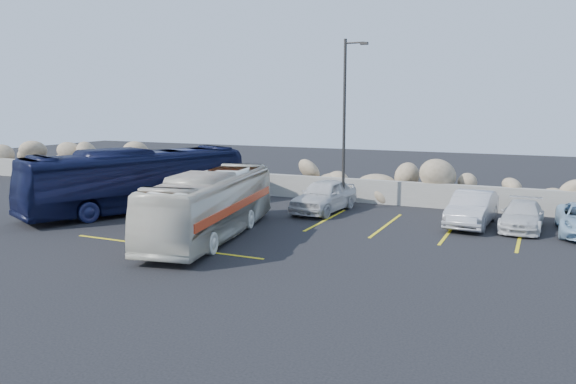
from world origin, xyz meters
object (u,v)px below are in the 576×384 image
at_px(lamppost, 345,120).
at_px(car_c, 522,216).
at_px(car_a, 324,196).
at_px(car_b, 472,209).
at_px(vintage_bus, 211,205).
at_px(tour_coach, 137,180).

bearing_deg(lamppost, car_c, -6.42).
bearing_deg(car_a, lamppost, 50.22).
relative_size(car_b, car_c, 1.12).
bearing_deg(vintage_bus, car_c, 20.33).
bearing_deg(vintage_bus, car_b, 25.07).
relative_size(vintage_bus, car_a, 2.01).
height_order(tour_coach, car_a, tour_coach).
bearing_deg(car_b, vintage_bus, -140.41).
bearing_deg(car_c, vintage_bus, -147.12).
bearing_deg(lamppost, tour_coach, -153.85).
distance_m(vintage_bus, car_c, 12.53).
distance_m(lamppost, tour_coach, 10.22).
height_order(lamppost, tour_coach, lamppost).
xyz_separation_m(lamppost, car_c, (7.93, -0.89, -3.73)).
distance_m(lamppost, car_c, 8.81).
relative_size(tour_coach, car_a, 2.37).
bearing_deg(vintage_bus, car_a, 61.98).
distance_m(tour_coach, car_a, 8.87).
height_order(vintage_bus, tour_coach, tour_coach).
relative_size(lamppost, car_c, 2.07).
height_order(tour_coach, car_b, tour_coach).
bearing_deg(car_c, tour_coach, -166.58).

